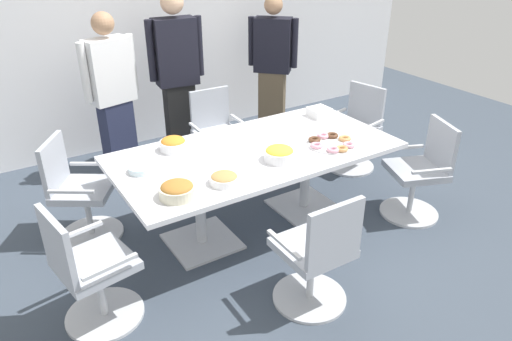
{
  "coord_description": "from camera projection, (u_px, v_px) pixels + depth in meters",
  "views": [
    {
      "loc": [
        -1.97,
        -3.11,
        2.45
      ],
      "look_at": [
        0.0,
        0.0,
        0.55
      ],
      "focal_mm": 33.53,
      "sensor_mm": 36.0,
      "label": 1
    }
  ],
  "objects": [
    {
      "name": "napkin_pile",
      "position": [
        319.0,
        112.0,
        4.73
      ],
      "size": [
        0.19,
        0.19,
        0.09
      ],
      "primitive_type": "cube",
      "color": "white",
      "rests_on": "conference_table"
    },
    {
      "name": "snack_bowl_chips_yellow",
      "position": [
        279.0,
        154.0,
        3.84
      ],
      "size": [
        0.25,
        0.25,
        0.12
      ],
      "color": "white",
      "rests_on": "conference_table"
    },
    {
      "name": "office_chair_5",
      "position": [
        89.0,
        273.0,
        3.14
      ],
      "size": [
        0.62,
        0.62,
        0.91
      ],
      "rotation": [
        0.0,
        0.0,
        -1.4
      ],
      "color": "silver",
      "rests_on": "ground"
    },
    {
      "name": "back_wall",
      "position": [
        146.0,
        25.0,
        5.55
      ],
      "size": [
        8.0,
        0.1,
        2.8
      ],
      "primitive_type": "cube",
      "color": "white",
      "rests_on": "ground"
    },
    {
      "name": "office_chair_0",
      "position": [
        317.0,
        258.0,
        3.29
      ],
      "size": [
        0.54,
        0.54,
        0.91
      ],
      "rotation": [
        0.0,
        0.0,
        -0.01
      ],
      "color": "silver",
      "rests_on": "ground"
    },
    {
      "name": "office_chair_3",
      "position": [
        217.0,
        138.0,
        5.12
      ],
      "size": [
        0.56,
        0.56,
        0.91
      ],
      "rotation": [
        0.0,
        0.0,
        -3.18
      ],
      "color": "silver",
      "rests_on": "ground"
    },
    {
      "name": "snack_bowl_chips_orange",
      "position": [
        173.0,
        144.0,
        4.01
      ],
      "size": [
        0.23,
        0.23,
        0.12
      ],
      "color": "white",
      "rests_on": "conference_table"
    },
    {
      "name": "person_standing_0",
      "position": [
        113.0,
        95.0,
        4.9
      ],
      "size": [
        0.61,
        0.32,
        1.72
      ],
      "rotation": [
        0.0,
        0.0,
        -2.91
      ],
      "color": "#232842",
      "rests_on": "ground"
    },
    {
      "name": "person_standing_1",
      "position": [
        178.0,
        76.0,
        5.19
      ],
      "size": [
        0.62,
        0.27,
        1.87
      ],
      "rotation": [
        0.0,
        0.0,
        -3.25
      ],
      "color": "black",
      "rests_on": "ground"
    },
    {
      "name": "plate_stack",
      "position": [
        141.0,
        169.0,
        3.67
      ],
      "size": [
        0.19,
        0.19,
        0.05
      ],
      "color": "white",
      "rests_on": "conference_table"
    },
    {
      "name": "person_standing_2",
      "position": [
        272.0,
        65.0,
        5.9
      ],
      "size": [
        0.49,
        0.49,
        1.72
      ],
      "rotation": [
        0.0,
        0.0,
        -3.92
      ],
      "color": "brown",
      "rests_on": "ground"
    },
    {
      "name": "snack_bowl_cookies",
      "position": [
        224.0,
        178.0,
        3.5
      ],
      "size": [
        0.22,
        0.22,
        0.08
      ],
      "color": "white",
      "rests_on": "conference_table"
    },
    {
      "name": "office_chair_2",
      "position": [
        355.0,
        132.0,
        5.27
      ],
      "size": [
        0.64,
        0.64,
        0.91
      ],
      "rotation": [
        0.0,
        0.0,
        -4.5
      ],
      "color": "silver",
      "rests_on": "ground"
    },
    {
      "name": "conference_table",
      "position": [
        256.0,
        163.0,
        4.11
      ],
      "size": [
        2.4,
        1.2,
        0.75
      ],
      "color": "silver",
      "rests_on": "ground"
    },
    {
      "name": "snack_bowl_pretzels",
      "position": [
        177.0,
        190.0,
        3.32
      ],
      "size": [
        0.26,
        0.26,
        0.12
      ],
      "color": "beige",
      "rests_on": "conference_table"
    },
    {
      "name": "donut_platter",
      "position": [
        332.0,
        143.0,
        4.12
      ],
      "size": [
        0.41,
        0.41,
        0.04
      ],
      "color": "white",
      "rests_on": "conference_table"
    },
    {
      "name": "ground_plane",
      "position": [
        256.0,
        224.0,
        4.4
      ],
      "size": [
        10.0,
        10.0,
        0.01
      ],
      "primitive_type": "cube",
      "color": "#3D4754"
    },
    {
      "name": "office_chair_1",
      "position": [
        420.0,
        175.0,
        4.37
      ],
      "size": [
        0.7,
        0.7,
        0.91
      ],
      "rotation": [
        0.0,
        0.0,
        1.2
      ],
      "color": "silver",
      "rests_on": "ground"
    },
    {
      "name": "office_chair_4",
      "position": [
        79.0,
        195.0,
        4.05
      ],
      "size": [
        0.75,
        0.75,
        0.91
      ],
      "rotation": [
        0.0,
        0.0,
        -2.15
      ],
      "color": "silver",
      "rests_on": "ground"
    }
  ]
}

